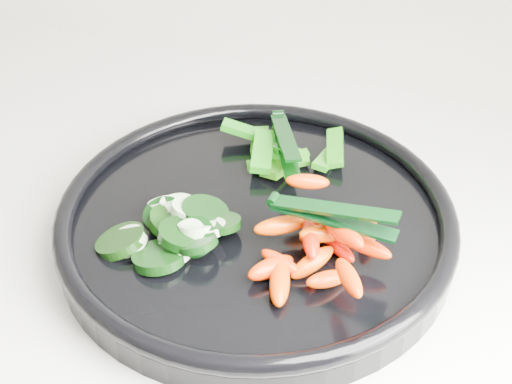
% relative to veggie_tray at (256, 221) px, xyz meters
% --- Properties ---
extents(veggie_tray, '(0.49, 0.49, 0.04)m').
position_rel_veggie_tray_xyz_m(veggie_tray, '(0.00, 0.00, 0.00)').
color(veggie_tray, black).
rests_on(veggie_tray, counter).
extents(cucumber_pile, '(0.14, 0.12, 0.04)m').
position_rel_veggie_tray_xyz_m(cucumber_pile, '(-0.06, -0.05, 0.01)').
color(cucumber_pile, black).
rests_on(cucumber_pile, veggie_tray).
extents(carrot_pile, '(0.13, 0.15, 0.06)m').
position_rel_veggie_tray_xyz_m(carrot_pile, '(0.07, -0.03, 0.02)').
color(carrot_pile, '#E65500').
rests_on(carrot_pile, veggie_tray).
extents(pepper_pile, '(0.14, 0.10, 0.03)m').
position_rel_veggie_tray_xyz_m(pepper_pile, '(-0.01, 0.10, 0.01)').
color(pepper_pile, '#22720A').
rests_on(pepper_pile, veggie_tray).
extents(tong_carrot, '(0.11, 0.02, 0.02)m').
position_rel_veggie_tray_xyz_m(tong_carrot, '(0.08, -0.03, 0.05)').
color(tong_carrot, black).
rests_on(tong_carrot, carrot_pile).
extents(tong_pepper, '(0.06, 0.11, 0.02)m').
position_rel_veggie_tray_xyz_m(tong_pepper, '(-0.01, 0.10, 0.03)').
color(tong_pepper, black).
rests_on(tong_pepper, pepper_pile).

